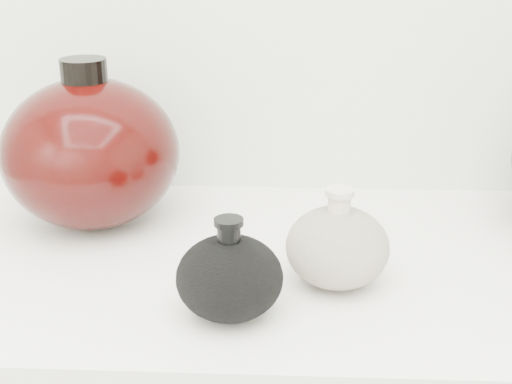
{
  "coord_description": "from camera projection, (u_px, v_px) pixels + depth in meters",
  "views": [
    {
      "loc": [
        -0.0,
        0.14,
        1.3
      ],
      "look_at": [
        -0.04,
        0.92,
        1.0
      ],
      "focal_mm": 50.0,
      "sensor_mm": 36.0,
      "label": 1
    }
  ],
  "objects": [
    {
      "name": "black_gourd_vase",
      "position": [
        230.0,
        277.0,
        0.76
      ],
      "size": [
        0.14,
        0.14,
        0.11
      ],
      "color": "black",
      "rests_on": "display_counter"
    },
    {
      "name": "cream_gourd_vase",
      "position": [
        337.0,
        246.0,
        0.82
      ],
      "size": [
        0.16,
        0.16,
        0.12
      ],
      "color": "beige",
      "rests_on": "display_counter"
    },
    {
      "name": "left_round_pot",
      "position": [
        91.0,
        152.0,
        0.97
      ],
      "size": [
        0.31,
        0.31,
        0.23
      ],
      "color": "black",
      "rests_on": "display_counter"
    }
  ]
}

